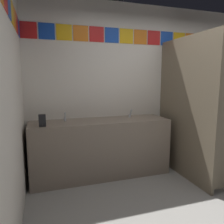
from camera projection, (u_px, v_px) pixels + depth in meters
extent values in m
plane|color=gray|center=(212.00, 216.00, 2.39)|extent=(8.64, 8.64, 0.00)
cube|color=silver|center=(145.00, 87.00, 3.80)|extent=(3.93, 0.08, 2.66)
cube|color=red|center=(28.00, 30.00, 3.07)|extent=(0.23, 0.01, 0.23)
cube|color=#1947B7|center=(47.00, 31.00, 3.15)|extent=(0.23, 0.01, 0.23)
cube|color=yellow|center=(64.00, 32.00, 3.22)|extent=(0.23, 0.01, 0.23)
cube|color=orange|center=(81.00, 33.00, 3.29)|extent=(0.23, 0.01, 0.23)
cube|color=red|center=(97.00, 34.00, 3.37)|extent=(0.23, 0.01, 0.23)
cube|color=#1947B7|center=(112.00, 35.00, 3.44)|extent=(0.23, 0.01, 0.23)
cube|color=yellow|center=(126.00, 36.00, 3.52)|extent=(0.23, 0.01, 0.23)
cube|color=orange|center=(140.00, 37.00, 3.59)|extent=(0.23, 0.01, 0.23)
cube|color=red|center=(154.00, 38.00, 3.67)|extent=(0.23, 0.01, 0.23)
cube|color=#1947B7|center=(167.00, 39.00, 3.74)|extent=(0.23, 0.01, 0.23)
cube|color=yellow|center=(179.00, 39.00, 3.82)|extent=(0.23, 0.01, 0.23)
cube|color=orange|center=(191.00, 40.00, 3.89)|extent=(0.23, 0.01, 0.23)
cube|color=red|center=(202.00, 41.00, 3.96)|extent=(0.23, 0.01, 0.23)
cube|color=#1947B7|center=(213.00, 42.00, 4.04)|extent=(0.23, 0.01, 0.23)
cube|color=yellow|center=(224.00, 42.00, 4.11)|extent=(0.23, 0.01, 0.23)
cube|color=#1947B7|center=(9.00, 5.00, 2.03)|extent=(0.01, 0.23, 0.23)
cube|color=yellow|center=(12.00, 13.00, 2.25)|extent=(0.01, 0.23, 0.23)
cube|color=orange|center=(15.00, 19.00, 2.48)|extent=(0.01, 0.23, 0.23)
cube|color=red|center=(17.00, 24.00, 2.70)|extent=(0.01, 0.23, 0.23)
cube|color=#1947B7|center=(19.00, 28.00, 2.93)|extent=(0.01, 0.23, 0.23)
cube|color=gray|center=(101.00, 148.00, 3.36)|extent=(2.06, 0.57, 0.86)
cube|color=gray|center=(96.00, 120.00, 3.56)|extent=(2.06, 0.03, 0.08)
cylinder|color=white|center=(66.00, 127.00, 3.12)|extent=(0.34, 0.34, 0.10)
cylinder|color=white|center=(133.00, 122.00, 3.43)|extent=(0.34, 0.34, 0.10)
cylinder|color=silver|center=(65.00, 119.00, 3.24)|extent=(0.04, 0.04, 0.05)
cylinder|color=silver|center=(65.00, 115.00, 3.18)|extent=(0.02, 0.06, 0.09)
cylinder|color=silver|center=(130.00, 116.00, 3.55)|extent=(0.04, 0.04, 0.05)
cylinder|color=silver|center=(131.00, 112.00, 3.49)|extent=(0.02, 0.06, 0.09)
cube|color=black|center=(42.00, 120.00, 2.87)|extent=(0.09, 0.07, 0.16)
cylinder|color=black|center=(42.00, 126.00, 2.84)|extent=(0.02, 0.02, 0.03)
cube|color=#726651|center=(184.00, 108.00, 3.27)|extent=(0.04, 1.34, 2.08)
cylinder|color=silver|center=(219.00, 107.00, 2.65)|extent=(0.02, 0.02, 0.10)
cylinder|color=white|center=(204.00, 154.00, 3.75)|extent=(0.38, 0.38, 0.40)
torus|color=white|center=(204.00, 142.00, 3.72)|extent=(0.39, 0.39, 0.05)
cube|color=white|center=(197.00, 130.00, 3.89)|extent=(0.34, 0.17, 0.34)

